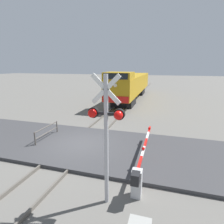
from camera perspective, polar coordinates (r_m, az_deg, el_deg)
ground_plane at (r=11.28m, az=-9.87°, el=-10.24°), size 160.00×160.00×0.00m
rail_track_left at (r=11.56m, az=-13.13°, el=-9.37°), size 0.08×80.00×0.15m
rail_track_right at (r=10.97m, az=-6.47°, el=-10.42°), size 0.08×80.00×0.15m
road_surface at (r=11.24m, az=-9.89°, el=-9.86°), size 36.00×5.43×0.17m
locomotive at (r=25.69m, az=5.91°, el=8.38°), size 2.81×17.04×3.95m
crossing_signal at (r=5.80m, az=-1.89°, el=-4.50°), size 1.18×0.33×4.42m
crossing_gate at (r=7.65m, az=8.58°, el=-16.70°), size 0.36×5.63×1.17m
guard_railing at (r=12.33m, az=-19.50°, el=-5.64°), size 0.08×2.32×0.95m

